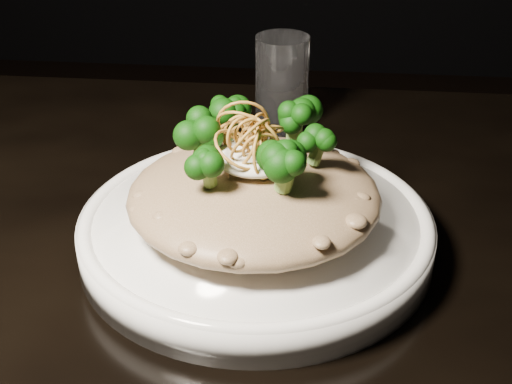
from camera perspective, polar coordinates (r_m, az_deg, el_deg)
table at (r=0.65m, az=1.89°, el=-11.58°), size 1.10×0.80×0.75m
plate at (r=0.61m, az=-0.00°, el=-3.22°), size 0.30×0.30×0.03m
risotto at (r=0.59m, az=-0.16°, el=-0.27°), size 0.21×0.21×0.05m
broccoli at (r=0.57m, az=-0.30°, el=4.15°), size 0.13×0.13×0.05m
cheese at (r=0.58m, az=-0.05°, el=2.81°), size 0.07×0.07×0.02m
shallots at (r=0.56m, az=-0.24°, el=5.17°), size 0.06×0.06×0.04m
drinking_glass at (r=0.82m, az=2.09°, el=8.73°), size 0.07×0.07×0.11m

